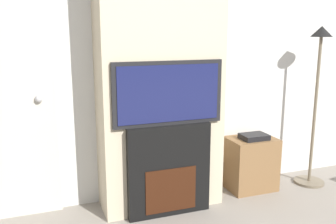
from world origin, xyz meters
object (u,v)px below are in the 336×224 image
Objects in this scene: floor_lamp at (317,91)px; media_stand at (251,163)px; television at (168,93)px; fireplace at (168,170)px.

media_stand is (-0.64, 0.09, -0.69)m from floor_lamp.
television is at bearing -168.13° from media_stand.
fireplace is at bearing -176.37° from floor_lamp.
television is 1.22m from media_stand.
media_stand is at bearing 11.87° from television.
fireplace is 0.96m from media_stand.
fireplace is at bearing 90.00° from television.
television reaches higher than fireplace.
floor_lamp is (1.57, 0.10, 0.56)m from fireplace.
floor_lamp is at bearing 3.63° from fireplace.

